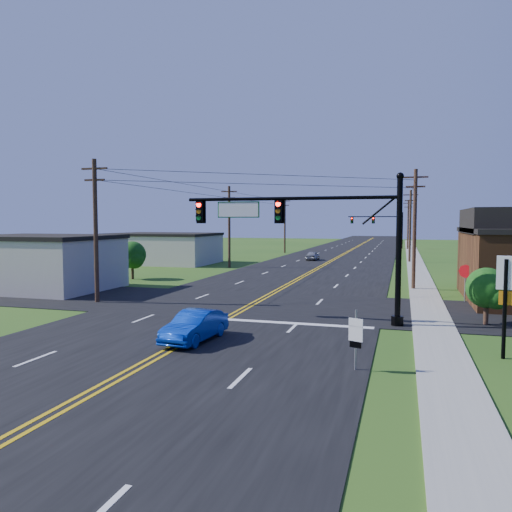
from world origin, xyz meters
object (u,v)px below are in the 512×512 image
(blue_car, at_px, (195,327))
(stop_sign, at_px, (465,275))
(signal_mast_main, at_px, (308,229))
(signal_mast_far, at_px, (378,224))
(route_sign, at_px, (356,335))

(blue_car, distance_m, stop_sign, 18.91)
(blue_car, height_order, stop_sign, stop_sign)
(signal_mast_main, relative_size, stop_sign, 4.67)
(signal_mast_far, relative_size, blue_car, 2.81)
(signal_mast_far, relative_size, route_sign, 5.19)
(blue_car, distance_m, route_sign, 7.33)
(signal_mast_main, height_order, blue_car, signal_mast_main)
(signal_mast_far, height_order, stop_sign, signal_mast_far)
(signal_mast_main, height_order, stop_sign, signal_mast_main)
(signal_mast_main, distance_m, blue_car, 8.02)
(signal_mast_far, xyz_separation_m, stop_sign, (8.38, -63.40, -2.80))
(signal_mast_far, bearing_deg, blue_car, -92.86)
(signal_mast_far, bearing_deg, route_sign, -87.81)
(signal_mast_main, distance_m, stop_sign, 12.45)
(signal_mast_main, xyz_separation_m, blue_car, (-3.78, -5.75, -4.11))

